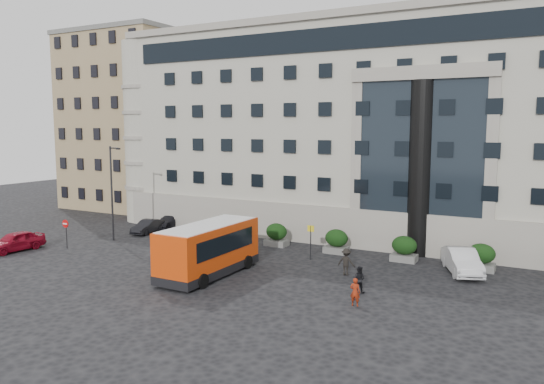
# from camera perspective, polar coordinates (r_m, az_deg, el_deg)

# --- Properties ---
(ground) EXTENTS (120.00, 120.00, 0.00)m
(ground) POSITION_cam_1_polar(r_m,az_deg,el_deg) (37.45, -6.84, -7.90)
(ground) COLOR black
(ground) RESTS_ON ground
(civic_building) EXTENTS (44.00, 24.00, 18.00)m
(civic_building) POSITION_cam_1_polar(r_m,az_deg,el_deg) (53.60, 12.32, 6.23)
(civic_building) COLOR #A4A191
(civic_building) RESTS_ON ground
(entrance_column) EXTENTS (1.80, 1.80, 13.00)m
(entrance_column) POSITION_cam_1_polar(r_m,az_deg,el_deg) (40.88, 15.69, 2.40)
(entrance_column) COLOR black
(entrance_column) RESTS_ON ground
(apartment_near) EXTENTS (14.00, 14.00, 20.00)m
(apartment_near) POSITION_cam_1_polar(r_m,az_deg,el_deg) (66.88, -13.90, 7.19)
(apartment_near) COLOR #947B56
(apartment_near) RESTS_ON ground
(apartment_far) EXTENTS (13.00, 13.00, 22.00)m
(apartment_far) POSITION_cam_1_polar(r_m,az_deg,el_deg) (82.81, -6.99, 7.98)
(apartment_far) COLOR brown
(apartment_far) RESTS_ON ground
(hedge_a) EXTENTS (1.80, 1.26, 1.84)m
(hedge_a) POSITION_cam_1_polar(r_m,az_deg,el_deg) (45.72, -5.29, -3.94)
(hedge_a) COLOR #5A5A58
(hedge_a) RESTS_ON ground
(hedge_b) EXTENTS (1.80, 1.26, 1.84)m
(hedge_b) POSITION_cam_1_polar(r_m,az_deg,el_deg) (43.09, 0.49, -4.59)
(hedge_b) COLOR #5A5A58
(hedge_b) RESTS_ON ground
(hedge_c) EXTENTS (1.80, 1.26, 1.84)m
(hedge_c) POSITION_cam_1_polar(r_m,az_deg,el_deg) (40.96, 6.95, -5.26)
(hedge_c) COLOR #5A5A58
(hedge_c) RESTS_ON ground
(hedge_d) EXTENTS (1.80, 1.26, 1.84)m
(hedge_d) POSITION_cam_1_polar(r_m,az_deg,el_deg) (39.40, 14.03, -5.92)
(hedge_d) COLOR #5A5A58
(hedge_d) RESTS_ON ground
(hedge_e) EXTENTS (1.80, 1.26, 1.84)m
(hedge_e) POSITION_cam_1_polar(r_m,az_deg,el_deg) (38.48, 21.59, -6.52)
(hedge_e) COLOR #5A5A58
(hedge_e) RESTS_ON ground
(street_lamp) EXTENTS (1.16, 0.18, 8.00)m
(street_lamp) POSITION_cam_1_polar(r_m,az_deg,el_deg) (46.56, -16.81, 0.27)
(street_lamp) COLOR #262628
(street_lamp) RESTS_ON ground
(bus_stop_sign) EXTENTS (0.50, 0.08, 2.52)m
(bus_stop_sign) POSITION_cam_1_polar(r_m,az_deg,el_deg) (38.61, 4.18, -4.77)
(bus_stop_sign) COLOR #262628
(bus_stop_sign) RESTS_ON ground
(no_entry_sign) EXTENTS (0.64, 0.16, 2.32)m
(no_entry_sign) POSITION_cam_1_polar(r_m,az_deg,el_deg) (45.05, -21.30, -3.63)
(no_entry_sign) COLOR #262628
(no_entry_sign) RESTS_ON ground
(minibus) EXTENTS (3.06, 8.07, 3.36)m
(minibus) POSITION_cam_1_polar(r_m,az_deg,el_deg) (34.81, -6.82, -5.92)
(minibus) COLOR red
(minibus) RESTS_ON ground
(red_truck) EXTENTS (3.13, 5.38, 2.73)m
(red_truck) POSITION_cam_1_polar(r_m,az_deg,el_deg) (58.91, -12.59, -1.13)
(red_truck) COLOR #950B0A
(red_truck) RESTS_ON ground
(parked_car_a) EXTENTS (2.18, 4.62, 1.53)m
(parked_car_a) POSITION_cam_1_polar(r_m,az_deg,el_deg) (45.93, -25.90, -4.79)
(parked_car_a) COLOR maroon
(parked_car_a) RESTS_ON ground
(parked_car_b) EXTENTS (1.74, 3.84, 1.22)m
(parked_car_b) POSITION_cam_1_polar(r_m,az_deg,el_deg) (49.48, -13.24, -3.63)
(parked_car_b) COLOR black
(parked_car_b) RESTS_ON ground
(parked_car_c) EXTENTS (1.95, 4.36, 1.24)m
(parked_car_c) POSITION_cam_1_polar(r_m,az_deg,el_deg) (51.95, -10.80, -3.05)
(parked_car_c) COLOR black
(parked_car_c) RESTS_ON ground
(parked_car_d) EXTENTS (2.80, 5.07, 1.34)m
(parked_car_d) POSITION_cam_1_polar(r_m,az_deg,el_deg) (59.94, -11.26, -1.66)
(parked_car_d) COLOR black
(parked_car_d) RESTS_ON ground
(white_taxi) EXTENTS (3.54, 5.27, 1.64)m
(white_taxi) POSITION_cam_1_polar(r_m,az_deg,el_deg) (37.41, 19.76, -7.00)
(white_taxi) COLOR silver
(white_taxi) RESTS_ON ground
(pedestrian_a) EXTENTS (0.59, 0.41, 1.55)m
(pedestrian_a) POSITION_cam_1_polar(r_m,az_deg,el_deg) (29.42, 8.93, -10.57)
(pedestrian_a) COLOR maroon
(pedestrian_a) RESTS_ON ground
(pedestrian_b) EXTENTS (0.78, 0.63, 1.55)m
(pedestrian_b) POSITION_cam_1_polar(r_m,az_deg,el_deg) (31.77, 9.36, -9.24)
(pedestrian_b) COLOR black
(pedestrian_b) RESTS_ON ground
(pedestrian_c) EXTENTS (1.15, 0.68, 1.76)m
(pedestrian_c) POSITION_cam_1_polar(r_m,az_deg,el_deg) (35.11, 7.99, -7.45)
(pedestrian_c) COLOR black
(pedestrian_c) RESTS_ON ground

